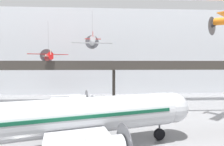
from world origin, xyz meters
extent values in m
cube|color=silver|center=(0.00, 35.90, 12.06)|extent=(140.00, 3.00, 24.12)
cube|color=#38332D|center=(0.00, 24.68, 7.81)|extent=(110.00, 3.20, 0.90)
cube|color=#38332D|center=(0.00, 23.14, 8.81)|extent=(110.00, 0.12, 1.10)
cylinder|color=#38332D|center=(0.00, 25.64, 3.68)|extent=(0.70, 0.70, 7.36)
cylinder|color=#B7BABF|center=(-6.14, 1.81, 3.64)|extent=(22.57, 9.06, 3.55)
sphere|color=#B7BABF|center=(5.60, 4.86, 3.64)|extent=(3.48, 3.48, 3.48)
cube|color=#0F4C33|center=(-6.14, 1.81, 4.00)|extent=(21.08, 8.74, 0.32)
cube|color=#B7BABF|center=(-7.63, 10.66, 2.84)|extent=(8.64, 15.17, 0.28)
cylinder|color=#B7BABF|center=(-5.33, 8.00, 2.89)|extent=(2.95, 2.30, 1.71)
cylinder|color=#4C4C51|center=(-3.94, 8.36, 2.89)|extent=(0.87, 3.15, 3.24)
cylinder|color=#B7BABF|center=(-6.55, 12.72, 2.89)|extent=(2.95, 2.30, 1.71)
cylinder|color=#4C4C51|center=(-5.16, 13.08, 2.89)|extent=(0.87, 3.15, 3.24)
cylinder|color=#4C4C51|center=(-1.04, -2.84, 2.89)|extent=(0.87, 3.15, 3.24)
cylinder|color=#4C4C51|center=(3.94, 4.42, 1.26)|extent=(0.20, 0.20, 1.21)
cylinder|color=black|center=(3.94, 4.42, 0.65)|extent=(1.35, 0.69, 1.30)
cylinder|color=#4C4C51|center=(-6.60, 4.63, 1.26)|extent=(0.20, 0.20, 1.21)
cylinder|color=black|center=(-6.60, 4.63, 0.65)|extent=(1.35, 0.69, 1.30)
cylinder|color=silver|center=(-4.47, 17.81, 12.94)|extent=(1.47, 5.12, 1.27)
cone|color=red|center=(-4.69, 20.43, 13.06)|extent=(1.00, 0.91, 0.93)
cylinder|color=#4C4C51|center=(-4.71, 20.61, 13.07)|extent=(2.69, 0.27, 2.70)
cone|color=silver|center=(-4.25, 15.38, 12.82)|extent=(1.00, 1.45, 0.94)
cube|color=silver|center=(-4.49, 18.12, 12.63)|extent=(7.64, 1.87, 0.10)
cube|color=red|center=(-4.23, 15.08, 13.56)|extent=(0.11, 0.61, 1.24)
cube|color=red|center=(-4.23, 15.08, 12.94)|extent=(2.74, 0.84, 0.06)
cylinder|color=slate|center=(-4.47, 17.81, 15.93)|extent=(0.04, 0.04, 4.95)
cylinder|color=red|center=(-14.95, 25.84, 10.31)|extent=(3.59, 5.96, 1.91)
cone|color=silver|center=(-16.22, 28.66, 10.67)|extent=(1.40, 1.34, 1.10)
cylinder|color=#4C4C51|center=(-16.31, 28.85, 10.70)|extent=(2.91, 1.35, 3.18)
cone|color=red|center=(-13.76, 23.22, 9.97)|extent=(1.64, 1.97, 1.22)
cube|color=red|center=(-15.09, 26.17, 10.89)|extent=(8.71, 4.99, 0.10)
cube|color=silver|center=(-13.61, 22.90, 11.04)|extent=(0.35, 0.68, 1.47)
cube|color=silver|center=(-13.61, 22.90, 10.31)|extent=(3.19, 1.96, 0.06)
cylinder|color=slate|center=(-14.95, 25.84, 14.60)|extent=(0.04, 0.04, 7.37)
cone|color=black|center=(14.37, 11.27, 14.57)|extent=(1.30, 1.28, 0.98)
cylinder|color=#4C4C51|center=(14.25, 11.43, 14.55)|extent=(2.27, 1.74, 2.83)
camera|label=1|loc=(-2.54, -14.93, 8.81)|focal=28.00mm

